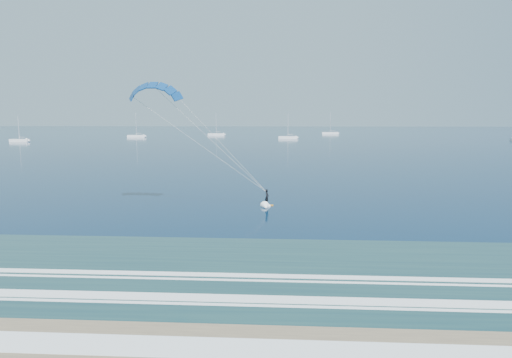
{
  "coord_description": "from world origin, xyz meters",
  "views": [
    {
      "loc": [
        7.21,
        -20.36,
        10.87
      ],
      "look_at": [
        4.31,
        27.16,
        4.25
      ],
      "focal_mm": 32.0,
      "sensor_mm": 36.0,
      "label": 1
    }
  ],
  "objects": [
    {
      "name": "sailboat_4",
      "position": [
        34.7,
        253.84,
        0.69
      ],
      "size": [
        9.59,
        2.4,
        12.92
      ],
      "color": "white",
      "rests_on": "ground"
    },
    {
      "name": "sailboat_2",
      "position": [
        -30.18,
        231.11,
        0.69
      ],
      "size": [
        9.24,
        2.4,
        12.39
      ],
      "color": "white",
      "rests_on": "ground"
    },
    {
      "name": "sailboat_0",
      "position": [
        -103.35,
        164.39,
        0.67
      ],
      "size": [
        7.76,
        2.4,
        10.68
      ],
      "color": "white",
      "rests_on": "ground"
    },
    {
      "name": "ground",
      "position": [
        0.0,
        0.0,
        0.0
      ],
      "size": [
        900.0,
        900.0,
        0.0
      ],
      "primitive_type": "plane",
      "color": "#072642",
      "rests_on": "ground"
    },
    {
      "name": "kitesurfer_rig",
      "position": [
        -0.94,
        31.29,
        7.99
      ],
      "size": [
        16.76,
        7.79,
        15.51
      ],
      "color": "#C57817",
      "rests_on": "ground"
    },
    {
      "name": "sailboat_1",
      "position": [
        -67.2,
        206.55,
        0.69
      ],
      "size": [
        8.97,
        2.4,
        12.28
      ],
      "color": "white",
      "rests_on": "ground"
    },
    {
      "name": "sailboat_3",
      "position": [
        9.14,
        197.57,
        0.69
      ],
      "size": [
        8.91,
        2.4,
        12.33
      ],
      "color": "white",
      "rests_on": "ground"
    }
  ]
}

